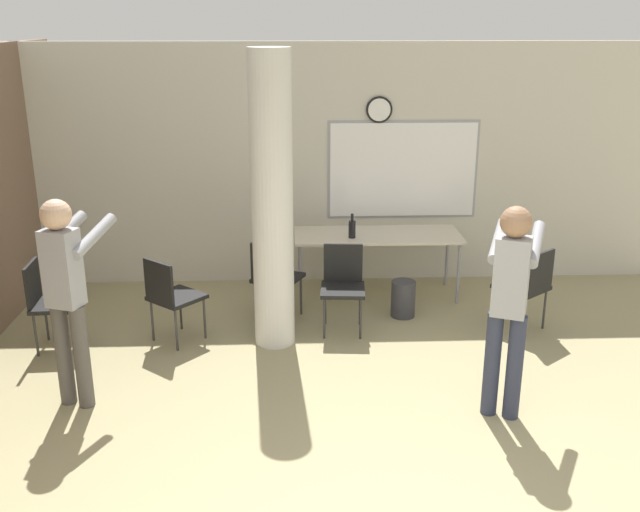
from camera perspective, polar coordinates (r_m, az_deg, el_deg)
wall_back at (r=8.43m, az=1.11°, el=7.27°), size 8.00×0.15×2.80m
support_pillar at (r=6.63m, az=-3.85°, el=4.19°), size 0.39×0.39×2.80m
folding_table at (r=8.05m, az=4.61°, el=1.47°), size 1.87×0.72×0.73m
bottle_on_table at (r=7.85m, az=2.58°, el=2.21°), size 0.08×0.08×0.27m
waste_bin at (r=7.66m, az=6.67°, el=-3.42°), size 0.26×0.26×0.39m
chair_mid_room at (r=7.45m, az=16.29°, el=-2.11°), size 0.62×0.62×0.87m
chair_table_front at (r=7.19m, az=1.84°, el=-2.08°), size 0.47×0.47×0.87m
chair_by_left_wall at (r=7.24m, az=-20.86°, el=-3.20°), size 0.46×0.46×0.87m
chair_near_pillar at (r=7.03m, az=-11.85°, el=-2.96°), size 0.62×0.62×0.87m
chair_table_left at (r=7.40m, az=-3.65°, el=-1.49°), size 0.59×0.59×0.87m
person_watching_back at (r=5.96m, az=-19.60°, el=-2.35°), size 0.54×0.69×1.74m
person_playing_side at (r=5.64m, az=14.94°, el=-3.09°), size 0.56×0.72×1.73m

